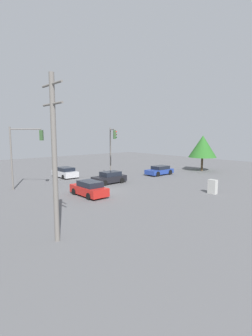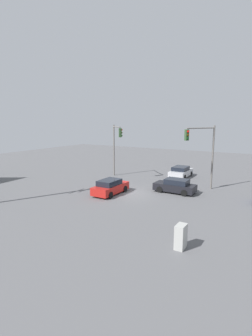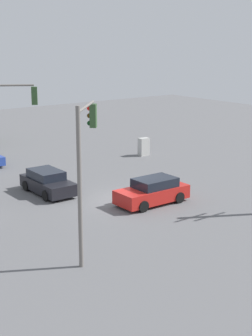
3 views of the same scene
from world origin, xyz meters
name	(u,v)px [view 3 (image 3 of 3)]	position (x,y,z in m)	size (l,w,h in m)	color
ground_plane	(119,200)	(0.00, 0.00, 0.00)	(80.00, 80.00, 0.00)	#5B5B5E
sedan_dark	(48,182)	(-2.63, 3.68, 0.67)	(1.88, 4.09, 1.40)	black
sedan_red	(153,192)	(1.14, -1.62, 0.70)	(4.21, 1.92, 1.45)	red
traffic_signal_main	(85,153)	(-5.59, -5.27, 4.48)	(2.56, 2.71, 6.61)	slate
electrical_cabinet	(144,147)	(8.33, 8.12, 0.70)	(0.83, 0.51, 1.41)	#B2B2AD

